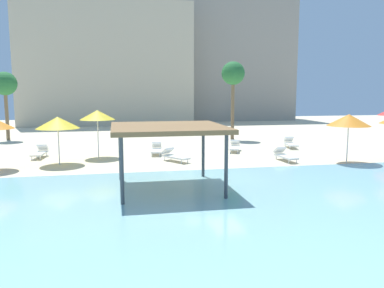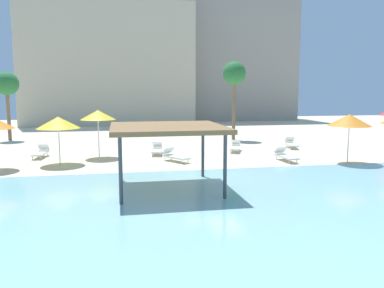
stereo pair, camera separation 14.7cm
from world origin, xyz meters
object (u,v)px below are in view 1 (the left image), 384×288
palm_tree_0 (233,75)px  lounge_chair_3 (156,149)px  lounge_chair_4 (40,152)px  palm_tree_1 (5,85)px  shade_pavilion (168,129)px  lounge_chair_0 (290,143)px  lounge_chair_5 (285,155)px  beach_umbrella_yellow_4 (97,115)px  beach_umbrella_orange_0 (349,120)px  lounge_chair_2 (235,146)px  beach_umbrella_yellow_1 (58,123)px  lounge_chair_1 (174,156)px

palm_tree_0 → lounge_chair_3: bearing=-137.7°
lounge_chair_4 → palm_tree_1: size_ratio=0.35×
shade_pavilion → lounge_chair_3: (0.44, 8.89, -2.14)m
lounge_chair_0 → lounge_chair_5: (-2.62, -4.74, 0.00)m
lounge_chair_0 → lounge_chair_3: bearing=-72.2°
beach_umbrella_yellow_4 → palm_tree_1: size_ratio=0.52×
beach_umbrella_orange_0 → lounge_chair_2: 7.46m
beach_umbrella_yellow_4 → lounge_chair_4: beach_umbrella_yellow_4 is taller
lounge_chair_2 → lounge_chair_4: (-12.30, 0.01, 0.00)m
lounge_chair_4 → lounge_chair_2: bearing=95.3°
beach_umbrella_orange_0 → beach_umbrella_yellow_4: 14.47m
lounge_chair_4 → palm_tree_0: bearing=119.2°
beach_umbrella_yellow_4 → lounge_chair_2: (8.82, 0.64, -2.25)m
palm_tree_1 → beach_umbrella_yellow_1: bearing=-64.7°
beach_umbrella_yellow_4 → shade_pavilion: bearing=-69.6°
beach_umbrella_yellow_1 → lounge_chair_0: beach_umbrella_yellow_1 is taller
beach_umbrella_yellow_4 → lounge_chair_0: size_ratio=1.45×
palm_tree_0 → lounge_chair_1: bearing=-124.7°
lounge_chair_0 → palm_tree_1: palm_tree_1 is taller
beach_umbrella_orange_0 → lounge_chair_2: (-4.91, 5.21, -2.07)m
lounge_chair_3 → lounge_chair_5: (7.03, -3.74, 0.00)m
lounge_chair_0 → lounge_chair_5: same height
lounge_chair_0 → lounge_chair_4: 16.71m
shade_pavilion → beach_umbrella_orange_0: size_ratio=1.64×
lounge_chair_1 → lounge_chair_5: same height
lounge_chair_5 → shade_pavilion: bearing=-60.6°
palm_tree_0 → lounge_chair_0: bearing=-64.0°
beach_umbrella_orange_0 → beach_umbrella_yellow_1: bearing=170.3°
lounge_chair_0 → palm_tree_0: palm_tree_0 is taller
beach_umbrella_yellow_4 → lounge_chair_0: (13.22, 1.46, -2.25)m
lounge_chair_0 → lounge_chair_3: (-9.66, -1.00, 0.00)m
lounge_chair_1 → palm_tree_1: bearing=-168.3°
lounge_chair_0 → lounge_chair_3: same height
lounge_chair_1 → lounge_chair_4: same height
lounge_chair_3 → palm_tree_0: 10.71m
lounge_chair_1 → palm_tree_1: 17.53m
beach_umbrella_orange_0 → palm_tree_1: size_ratio=0.49×
shade_pavilion → palm_tree_1: bearing=120.3°
beach_umbrella_yellow_1 → lounge_chair_0: (15.24, 3.33, -1.97)m
beach_umbrella_yellow_4 → lounge_chair_3: bearing=7.5°
lounge_chair_3 → lounge_chair_4: (-7.04, 0.18, 0.00)m
lounge_chair_0 → lounge_chair_4: bearing=-75.3°
lounge_chair_4 → lounge_chair_3: bearing=93.9°
beach_umbrella_yellow_1 → lounge_chair_3: size_ratio=1.33×
lounge_chair_5 → palm_tree_1: palm_tree_1 is taller
beach_umbrella_yellow_4 → lounge_chair_0: 13.49m
lounge_chair_3 → lounge_chair_5: same height
palm_tree_1 → beach_umbrella_yellow_4: bearing=-52.6°
palm_tree_1 → shade_pavilion: bearing=-59.7°
lounge_chair_2 → lounge_chair_3: bearing=-67.8°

